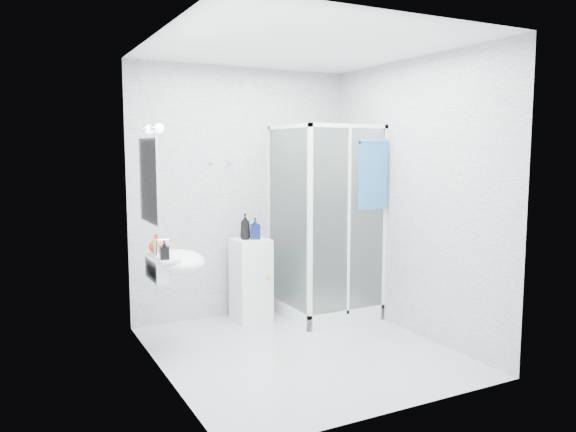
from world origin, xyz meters
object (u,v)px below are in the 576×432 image
wall_basin (175,263)px  soap_dispenser_black (164,250)px  shampoo_bottle_b (255,228)px  soap_dispenser_orange (157,243)px  shower_enclosure (322,275)px  hand_towel (373,173)px  shampoo_bottle_a (245,226)px  storage_cabinet (251,280)px

wall_basin → soap_dispenser_black: soap_dispenser_black is taller
shampoo_bottle_b → soap_dispenser_orange: shampoo_bottle_b is taller
shower_enclosure → wall_basin: shower_enclosure is taller
soap_dispenser_orange → wall_basin: bearing=-53.7°
hand_towel → soap_dispenser_orange: (-2.10, 0.24, -0.58)m
shampoo_bottle_a → shower_enclosure: bearing=-19.6°
shampoo_bottle_b → soap_dispenser_black: (-1.12, -0.71, -0.01)m
wall_basin → soap_dispenser_black: size_ratio=3.54×
shower_enclosure → soap_dispenser_black: size_ratio=12.66×
storage_cabinet → shampoo_bottle_a: shampoo_bottle_a is taller
shampoo_bottle_a → shampoo_bottle_b: shampoo_bottle_a is taller
storage_cabinet → shampoo_bottle_a: size_ratio=3.20×
shampoo_bottle_a → soap_dispenser_orange: shampoo_bottle_a is taller
shower_enclosure → wall_basin: bearing=-169.2°
wall_basin → hand_towel: size_ratio=0.82×
shampoo_bottle_a → soap_dispenser_orange: 1.10m
hand_towel → soap_dispenser_orange: size_ratio=4.05×
soap_dispenser_black → shower_enclosure: bearing=14.7°
shower_enclosure → wall_basin: 1.72m
shower_enclosure → storage_cabinet: 0.75m
shower_enclosure → shampoo_bottle_b: shower_enclosure is taller
shampoo_bottle_b → shower_enclosure: bearing=-20.5°
storage_cabinet → shampoo_bottle_b: shampoo_bottle_b is taller
shampoo_bottle_b → shampoo_bottle_a: bearing=167.0°
wall_basin → soap_dispenser_orange: 0.24m
hand_towel → soap_dispenser_black: size_ratio=4.34×
hand_towel → shower_enclosure: bearing=129.5°
soap_dispenser_black → shampoo_bottle_a: bearing=35.7°
shampoo_bottle_a → storage_cabinet: bearing=-4.1°
shower_enclosure → shampoo_bottle_a: (-0.76, 0.27, 0.53)m
shower_enclosure → hand_towel: (0.33, -0.40, 1.08)m
shampoo_bottle_a → hand_towel: bearing=-31.7°
hand_towel → storage_cabinet: bearing=147.0°
hand_towel → shampoo_bottle_a: (-1.09, 0.67, -0.55)m
wall_basin → shampoo_bottle_a: size_ratio=2.12×
soap_dispenser_orange → shampoo_bottle_b: bearing=20.3°
shampoo_bottle_b → soap_dispenser_black: bearing=-147.6°
storage_cabinet → soap_dispenser_orange: soap_dispenser_orange is taller
hand_towel → shampoo_bottle_b: 1.31m
hand_towel → soap_dispenser_orange: hand_towel is taller
storage_cabinet → soap_dispenser_orange: size_ratio=5.00×
wall_basin → storage_cabinet: (0.96, 0.58, -0.37)m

